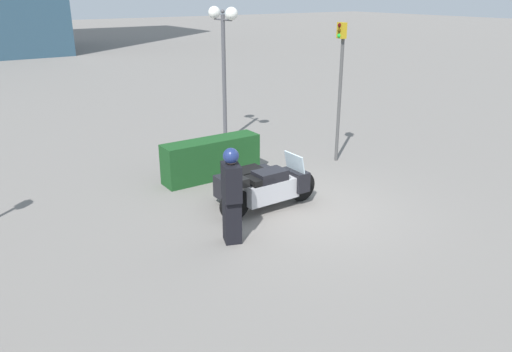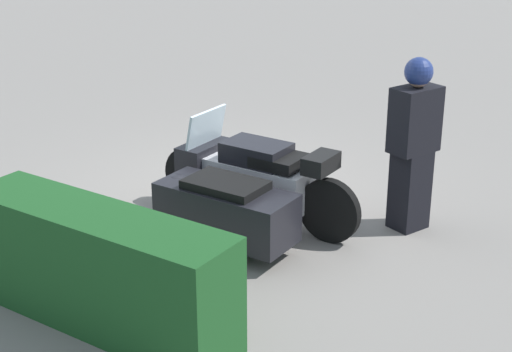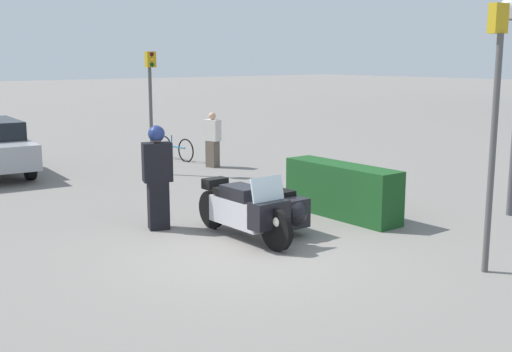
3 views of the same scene
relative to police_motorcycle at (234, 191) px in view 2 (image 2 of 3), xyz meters
name	(u,v)px [view 2 (image 2 of 3)]	position (x,y,z in m)	size (l,w,h in m)	color
ground_plane	(228,197)	(0.63, -0.75, -0.48)	(160.00, 160.00, 0.00)	slate
police_motorcycle	(234,191)	(0.00, 0.00, 0.00)	(2.48, 1.35, 1.17)	black
officer_rider	(413,141)	(-1.48, -1.15, 0.51)	(0.46, 0.58, 1.86)	black
hedge_bush_curbside	(99,269)	(-0.10, 2.09, 0.03)	(2.56, 0.63, 1.02)	#19471E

